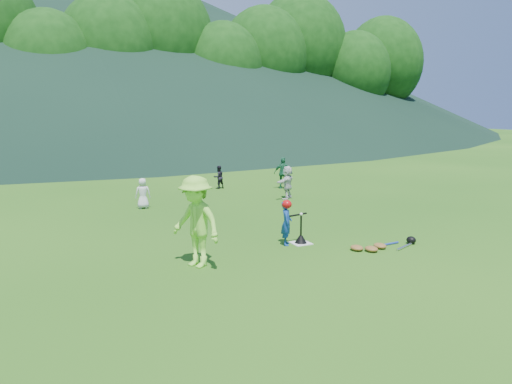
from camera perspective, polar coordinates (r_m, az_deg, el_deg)
ground at (r=12.34m, az=5.14°, el=-5.89°), size 120.00×120.00×0.00m
home_plate at (r=12.34m, az=5.14°, el=-5.84°), size 0.45×0.45×0.02m
baseball at (r=12.16m, az=5.19°, el=-2.53°), size 0.08×0.08×0.08m
batter_child at (r=12.08m, az=3.50°, el=-3.56°), size 0.42×0.47×1.08m
adult_coach at (r=10.42m, az=-6.86°, el=-3.39°), size 1.18×1.43×1.92m
fielder_a at (r=16.81m, az=-12.81°, el=-0.14°), size 0.54×0.41×1.01m
fielder_b at (r=20.46m, az=-4.30°, el=1.71°), size 0.52×0.44×0.94m
fielder_c at (r=20.39m, az=3.14°, el=2.18°), size 0.81×0.67×1.29m
fielder_d at (r=18.15m, az=3.60°, el=1.11°), size 1.12×0.94×1.21m
batting_tee at (r=12.31m, az=5.15°, el=-5.31°), size 0.30×0.30×0.68m
batter_gear at (r=12.00m, az=3.62°, el=-1.51°), size 0.73×0.26×0.44m
equipment_pile at (r=12.22m, az=14.03°, el=-5.98°), size 1.80×0.65×0.19m
outfield_fence at (r=38.74m, az=-16.90°, el=5.42°), size 70.07×0.08×1.33m
tree_line at (r=44.71m, az=-18.39°, el=15.51°), size 70.04×11.40×14.82m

